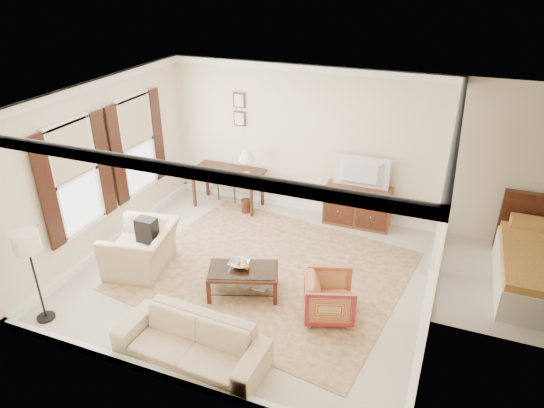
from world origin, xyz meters
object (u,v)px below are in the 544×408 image
Objects in this scene: writing_desk at (228,175)px; sideboard at (357,206)px; club_armchair at (141,242)px; tv at (361,164)px; coffee_table at (243,275)px; sofa at (191,337)px; striped_armchair at (330,295)px.

writing_desk is 1.16× the size of sideboard.
writing_desk is at bearing -175.84° from sideboard.
tv is at bearing 122.21° from club_armchair.
coffee_table is at bearing 78.52° from club_armchair.
sofa is (-1.16, -4.28, -0.88)m from tv.
tv reaches higher than striped_armchair.
striped_armchair is 0.37× the size of sofa.
coffee_table is (1.52, -2.60, -0.34)m from writing_desk.
tv is 4.11m from club_armchair.
writing_desk is 2.02× the size of striped_armchair.
writing_desk is at bearing 3.72° from tv.
sofa is (-0.03, -1.51, 0.04)m from coffee_table.
writing_desk is at bearing 28.91° from striped_armchair.
striped_armchair is 0.63× the size of club_armchair.
tv is 0.84× the size of coffee_table.
coffee_table is 1.51m from sofa.
tv reaches higher than writing_desk.
writing_desk is 1.27× the size of club_armchair.
striped_armchair is at bearing -42.62° from writing_desk.
writing_desk is 3.91m from striped_armchair.
coffee_table is at bearing 91.61° from sofa.
sideboard is at bearing -13.88° from striped_armchair.
tv is (2.64, 0.17, 0.58)m from writing_desk.
tv is 1.40× the size of striped_armchair.
sideboard is 0.64× the size of sofa.
sideboard is 1.05× the size of coffee_table.
club_armchair reaches higher than sofa.
tv is 4.52m from sofa.
club_armchair reaches higher than writing_desk.
tv is at bearing 67.94° from coffee_table.
sideboard reaches higher than striped_armchair.
striped_armchair is at bearing 49.58° from sofa.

